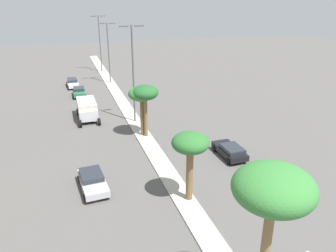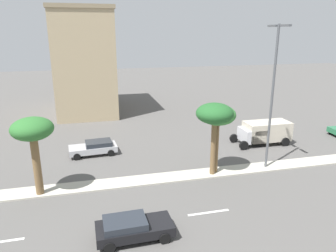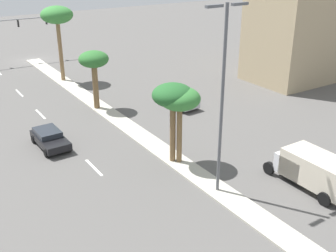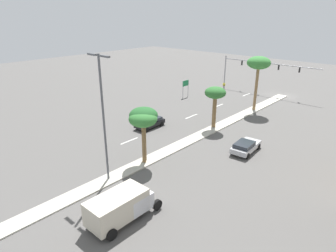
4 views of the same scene
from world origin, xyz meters
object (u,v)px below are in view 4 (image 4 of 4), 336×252
(directional_road_sign, at_px, (186,85))
(palm_tree_front, at_px, (259,64))
(palm_tree_mid, at_px, (143,117))
(street_lamp_right, at_px, (103,112))
(traffic_signal_gantry, at_px, (250,69))
(sedan_silver_front, at_px, (245,146))
(sedan_black_right, at_px, (150,122))
(box_truck, at_px, (122,205))
(palm_tree_center, at_px, (143,120))
(palm_tree_left, at_px, (215,94))

(directional_road_sign, relative_size, palm_tree_front, 0.36)
(palm_tree_mid, relative_size, street_lamp_right, 0.50)
(traffic_signal_gantry, relative_size, sedan_silver_front, 4.29)
(palm_tree_front, bearing_deg, street_lamp_right, 89.57)
(sedan_black_right, bearing_deg, palm_tree_front, -113.17)
(box_truck, bearing_deg, palm_tree_center, -53.94)
(traffic_signal_gantry, distance_m, box_truck, 45.71)
(directional_road_sign, height_order, box_truck, directional_road_sign)
(palm_tree_front, height_order, palm_tree_left, palm_tree_front)
(palm_tree_center, height_order, sedan_silver_front, palm_tree_center)
(palm_tree_mid, bearing_deg, directional_road_sign, -60.35)
(palm_tree_left, relative_size, palm_tree_mid, 0.96)
(traffic_signal_gantry, xyz_separation_m, sedan_silver_front, (-13.92, 26.68, -3.62))
(traffic_signal_gantry, bearing_deg, directional_road_sign, 64.14)
(traffic_signal_gantry, relative_size, palm_tree_center, 3.44)
(palm_tree_front, height_order, sedan_black_right, palm_tree_front)
(traffic_signal_gantry, height_order, sedan_silver_front, traffic_signal_gantry)
(sedan_silver_front, xyz_separation_m, sedan_black_right, (13.69, 1.76, -0.01))
(traffic_signal_gantry, distance_m, directional_road_sign, 14.37)
(palm_tree_center, xyz_separation_m, street_lamp_right, (0.14, 4.61, 2.00))
(palm_tree_mid, bearing_deg, palm_tree_left, -89.46)
(sedan_silver_front, xyz_separation_m, box_truck, (1.18, 17.12, 0.59))
(traffic_signal_gantry, distance_m, palm_tree_left, 23.67)
(directional_road_sign, height_order, palm_tree_left, palm_tree_left)
(sedan_black_right, bearing_deg, box_truck, 129.17)
(palm_tree_mid, distance_m, sedan_silver_front, 12.36)
(traffic_signal_gantry, xyz_separation_m, box_truck, (-12.74, 43.79, -3.03))
(palm_tree_mid, bearing_deg, box_truck, 126.29)
(sedan_silver_front, relative_size, sedan_black_right, 1.04)
(palm_tree_left, relative_size, sedan_silver_front, 1.24)
(palm_tree_left, xyz_separation_m, box_truck, (-5.90, 21.13, -3.44))
(traffic_signal_gantry, xyz_separation_m, street_lamp_right, (-7.14, 40.91, 2.54))
(palm_tree_front, distance_m, palm_tree_left, 11.25)
(palm_tree_center, bearing_deg, palm_tree_left, -88.12)
(traffic_signal_gantry, height_order, directional_road_sign, traffic_signal_gantry)
(sedan_black_right, bearing_deg, sedan_silver_front, -172.68)
(traffic_signal_gantry, relative_size, box_truck, 3.30)
(street_lamp_right, bearing_deg, sedan_black_right, -61.00)
(palm_tree_center, bearing_deg, palm_tree_mid, -49.28)
(sedan_silver_front, bearing_deg, palm_tree_left, -29.56)
(palm_tree_mid, distance_m, box_truck, 10.46)
(box_truck, bearing_deg, palm_tree_left, -74.40)
(street_lamp_right, height_order, sedan_silver_front, street_lamp_right)
(street_lamp_right, xyz_separation_m, sedan_black_right, (6.92, -12.48, -6.17))
(traffic_signal_gantry, bearing_deg, box_truck, 106.22)
(directional_road_sign, relative_size, street_lamp_right, 0.26)
(directional_road_sign, bearing_deg, palm_tree_front, -175.65)
(box_truck, bearing_deg, street_lamp_right, -27.26)
(palm_tree_left, xyz_separation_m, sedan_black_right, (6.61, 5.77, -4.04))
(sedan_silver_front, height_order, sedan_black_right, sedan_silver_front)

